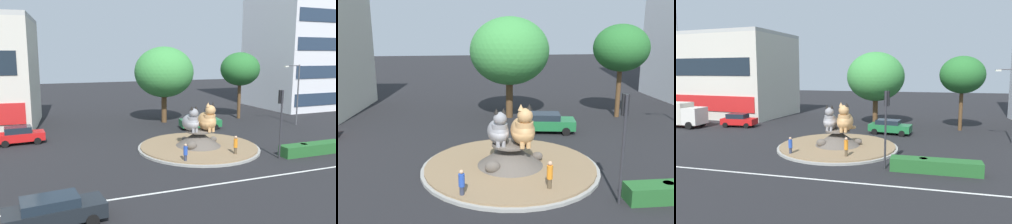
{
  "view_description": "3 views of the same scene",
  "coord_description": "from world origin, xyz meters",
  "views": [
    {
      "loc": [
        -12.99,
        -26.76,
        8.14
      ],
      "look_at": [
        -2.15,
        1.87,
        3.13
      ],
      "focal_mm": 36.97,
      "sensor_mm": 36.0,
      "label": 1
    },
    {
      "loc": [
        -2.5,
        -20.94,
        8.7
      ],
      "look_at": [
        -0.18,
        0.67,
        3.42
      ],
      "focal_mm": 39.76,
      "sensor_mm": 36.0,
      "label": 2
    },
    {
      "loc": [
        7.3,
        -26.12,
        6.8
      ],
      "look_at": [
        0.57,
        0.06,
        3.27
      ],
      "focal_mm": 33.25,
      "sensor_mm": 36.0,
      "label": 3
    }
  ],
  "objects": [
    {
      "name": "cat_statue_grey",
      "position": [
        -0.69,
        0.06,
        2.47
      ],
      "size": [
        1.52,
        2.33,
        2.26
      ],
      "rotation": [
        0.0,
        0.0,
        -1.42
      ],
      "color": "gray",
      "rests_on": "roundabout_island"
    },
    {
      "name": "second_tree_near_tower",
      "position": [
        11.49,
        11.74,
        6.4
      ],
      "size": [
        5.02,
        5.02,
        8.56
      ],
      "color": "brown",
      "rests_on": "ground"
    },
    {
      "name": "cat_statue_calico",
      "position": [
        0.73,
        -0.25,
        2.58
      ],
      "size": [
        1.66,
        2.66,
        2.56
      ],
      "rotation": [
        0.0,
        0.0,
        -1.51
      ],
      "color": "tan",
      "rests_on": "roundabout_island"
    },
    {
      "name": "roundabout_island",
      "position": [
        -0.0,
        -0.0,
        0.48
      ],
      "size": [
        10.67,
        10.67,
        1.64
      ],
      "color": "gray",
      "rests_on": "ground"
    },
    {
      "name": "sedan_on_far_lane",
      "position": [
        3.8,
        7.55,
        0.82
      ],
      "size": [
        4.73,
        2.61,
        1.55
      ],
      "rotation": [
        0.0,
        0.0,
        -0.15
      ],
      "color": "#1E6B38",
      "rests_on": "ground"
    },
    {
      "name": "broadleaf_tree_behind_island",
      "position": [
        1.41,
        12.65,
        6.14
      ],
      "size": [
        7.16,
        7.16,
        9.21
      ],
      "color": "brown",
      "rests_on": "ground"
    },
    {
      "name": "pedestrian_orange_shirt",
      "position": [
        1.64,
        -3.46,
        0.97
      ],
      "size": [
        0.31,
        0.31,
        1.79
      ],
      "rotation": [
        0.0,
        0.0,
        2.65
      ],
      "color": "brown",
      "rests_on": "ground"
    },
    {
      "name": "pedestrian_blue_shirt",
      "position": [
        -2.87,
        -3.74,
        0.87
      ],
      "size": [
        0.31,
        0.31,
        1.63
      ],
      "rotation": [
        0.0,
        0.0,
        0.14
      ],
      "color": "#33384C",
      "rests_on": "ground"
    },
    {
      "name": "litter_bin",
      "position": [
        7.41,
        -4.73,
        0.45
      ],
      "size": [
        0.56,
        0.56,
        0.9
      ],
      "color": "#2D4233",
      "rests_on": "ground"
    },
    {
      "name": "ground_plane",
      "position": [
        0.0,
        0.0,
        0.0
      ],
      "size": [
        160.0,
        160.0,
        0.0
      ],
      "primitive_type": "plane",
      "color": "black"
    },
    {
      "name": "traffic_light_mast",
      "position": [
        4.83,
        -4.8,
        3.79
      ],
      "size": [
        0.36,
        0.45,
        5.47
      ],
      "rotation": [
        0.0,
        0.0,
        1.37
      ],
      "color": "#2D2D33",
      "rests_on": "ground"
    }
  ]
}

